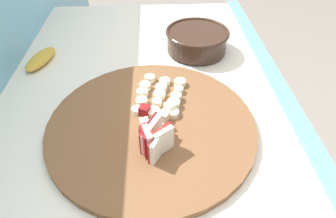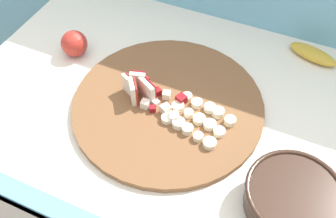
{
  "view_description": "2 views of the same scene",
  "coord_description": "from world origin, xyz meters",
  "px_view_note": "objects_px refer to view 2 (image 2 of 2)",
  "views": [
    {
      "loc": [
        -0.53,
        -0.03,
        1.37
      ],
      "look_at": [
        -0.05,
        -0.05,
        0.94
      ],
      "focal_mm": 30.69,
      "sensor_mm": 36.0,
      "label": 1
    },
    {
      "loc": [
        0.16,
        -0.56,
        1.63
      ],
      "look_at": [
        -0.07,
        -0.05,
        0.97
      ],
      "focal_mm": 41.67,
      "sensor_mm": 36.0,
      "label": 2
    }
  ],
  "objects_px": {
    "cutting_board": "(168,105)",
    "banana_peel": "(313,54)",
    "banana_slice_rows": "(199,120)",
    "whole_apple": "(74,44)",
    "apple_wedge_fan": "(139,87)",
    "apple_dice_pile": "(165,105)",
    "ceramic_bowl": "(293,198)"
  },
  "relations": [
    {
      "from": "banana_slice_rows",
      "to": "ceramic_bowl",
      "type": "relative_size",
      "value": 0.85
    },
    {
      "from": "cutting_board",
      "to": "apple_wedge_fan",
      "type": "relative_size",
      "value": 4.84
    },
    {
      "from": "cutting_board",
      "to": "banana_slice_rows",
      "type": "xyz_separation_m",
      "value": [
        0.09,
        -0.02,
        0.01
      ]
    },
    {
      "from": "apple_dice_pile",
      "to": "ceramic_bowl",
      "type": "xyz_separation_m",
      "value": [
        0.32,
        -0.12,
        0.01
      ]
    },
    {
      "from": "apple_wedge_fan",
      "to": "whole_apple",
      "type": "xyz_separation_m",
      "value": [
        -0.23,
        0.08,
        -0.01
      ]
    },
    {
      "from": "apple_wedge_fan",
      "to": "banana_peel",
      "type": "relative_size",
      "value": 0.71
    },
    {
      "from": "apple_wedge_fan",
      "to": "apple_dice_pile",
      "type": "distance_m",
      "value": 0.08
    },
    {
      "from": "whole_apple",
      "to": "apple_wedge_fan",
      "type": "bearing_deg",
      "value": -18.28
    },
    {
      "from": "apple_dice_pile",
      "to": "banana_peel",
      "type": "xyz_separation_m",
      "value": [
        0.28,
        0.33,
        -0.01
      ]
    },
    {
      "from": "cutting_board",
      "to": "apple_dice_pile",
      "type": "distance_m",
      "value": 0.02
    },
    {
      "from": "apple_wedge_fan",
      "to": "whole_apple",
      "type": "height_order",
      "value": "apple_wedge_fan"
    },
    {
      "from": "apple_wedge_fan",
      "to": "banana_slice_rows",
      "type": "height_order",
      "value": "apple_wedge_fan"
    },
    {
      "from": "banana_slice_rows",
      "to": "banana_peel",
      "type": "height_order",
      "value": "banana_slice_rows"
    },
    {
      "from": "apple_dice_pile",
      "to": "banana_peel",
      "type": "relative_size",
      "value": 0.78
    },
    {
      "from": "ceramic_bowl",
      "to": "apple_wedge_fan",
      "type": "bearing_deg",
      "value": 161.07
    },
    {
      "from": "apple_wedge_fan",
      "to": "banana_slice_rows",
      "type": "distance_m",
      "value": 0.16
    },
    {
      "from": "banana_slice_rows",
      "to": "whole_apple",
      "type": "height_order",
      "value": "whole_apple"
    },
    {
      "from": "apple_dice_pile",
      "to": "banana_peel",
      "type": "height_order",
      "value": "apple_dice_pile"
    },
    {
      "from": "apple_dice_pile",
      "to": "cutting_board",
      "type": "bearing_deg",
      "value": 90.22
    },
    {
      "from": "banana_peel",
      "to": "banana_slice_rows",
      "type": "bearing_deg",
      "value": -119.71
    },
    {
      "from": "apple_wedge_fan",
      "to": "banana_peel",
      "type": "bearing_deg",
      "value": 42.18
    },
    {
      "from": "cutting_board",
      "to": "ceramic_bowl",
      "type": "distance_m",
      "value": 0.35
    },
    {
      "from": "banana_slice_rows",
      "to": "ceramic_bowl",
      "type": "distance_m",
      "value": 0.26
    },
    {
      "from": "ceramic_bowl",
      "to": "whole_apple",
      "type": "xyz_separation_m",
      "value": [
        -0.62,
        0.21,
        -0.0
      ]
    },
    {
      "from": "apple_dice_pile",
      "to": "ceramic_bowl",
      "type": "distance_m",
      "value": 0.34
    },
    {
      "from": "apple_wedge_fan",
      "to": "whole_apple",
      "type": "bearing_deg",
      "value": 161.72
    },
    {
      "from": "cutting_board",
      "to": "whole_apple",
      "type": "height_order",
      "value": "whole_apple"
    },
    {
      "from": "cutting_board",
      "to": "banana_peel",
      "type": "bearing_deg",
      "value": 48.51
    },
    {
      "from": "whole_apple",
      "to": "ceramic_bowl",
      "type": "bearing_deg",
      "value": -18.69
    },
    {
      "from": "apple_wedge_fan",
      "to": "ceramic_bowl",
      "type": "relative_size",
      "value": 0.5
    },
    {
      "from": "apple_dice_pile",
      "to": "apple_wedge_fan",
      "type": "bearing_deg",
      "value": 171.01
    },
    {
      "from": "apple_wedge_fan",
      "to": "banana_slice_rows",
      "type": "xyz_separation_m",
      "value": [
        0.16,
        -0.02,
        -0.02
      ]
    }
  ]
}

